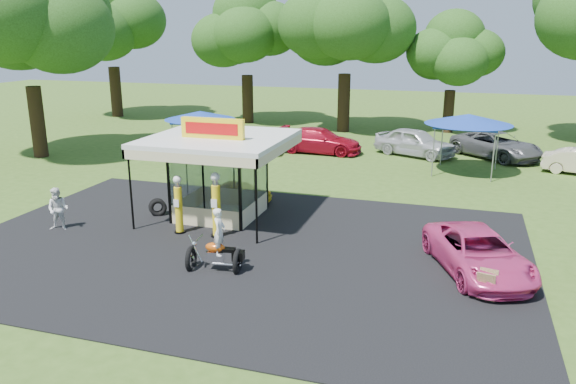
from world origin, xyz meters
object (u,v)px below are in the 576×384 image
(spectator_west, at_px, (58,209))
(tent_west, at_px, (200,116))
(bg_car_b, at_px, (319,141))
(pink_sedan, at_px, (478,253))
(kiosk_car, at_px, (241,191))
(tent_east, at_px, (469,120))
(motorcycle, at_px, (218,246))
(gas_pump_right, at_px, (216,207))
(gas_pump_left, at_px, (179,206))
(bg_car_a, at_px, (241,141))
(bg_car_c, at_px, (415,142))
(a_frame_sign, at_px, (486,286))
(bg_car_d, at_px, (496,145))
(gas_station_kiosk, at_px, (220,175))

(spectator_west, bearing_deg, tent_west, 76.19)
(bg_car_b, bearing_deg, pink_sedan, -147.55)
(kiosk_car, relative_size, tent_east, 0.61)
(motorcycle, distance_m, kiosk_car, 7.65)
(spectator_west, height_order, bg_car_b, spectator_west)
(gas_pump_right, distance_m, spectator_west, 6.26)
(kiosk_car, height_order, bg_car_b, bg_car_b)
(motorcycle, distance_m, spectator_west, 7.65)
(gas_pump_left, bearing_deg, bg_car_a, 102.94)
(bg_car_a, relative_size, bg_car_c, 1.00)
(tent_east, bearing_deg, bg_car_c, 129.57)
(gas_pump_left, bearing_deg, a_frame_sign, -12.37)
(gas_pump_right, height_order, bg_car_d, gas_pump_right)
(bg_car_a, bearing_deg, gas_station_kiosk, -172.37)
(a_frame_sign, xyz_separation_m, tent_east, (-0.75, 15.66, 2.44))
(spectator_west, bearing_deg, bg_car_c, 41.61)
(a_frame_sign, bearing_deg, tent_east, 106.16)
(gas_station_kiosk, relative_size, kiosk_car, 1.92)
(kiosk_car, distance_m, tent_east, 13.15)
(gas_pump_right, xyz_separation_m, bg_car_d, (10.47, 17.69, -0.41))
(a_frame_sign, bearing_deg, bg_car_a, 143.84)
(spectator_west, bearing_deg, bg_car_b, 55.71)
(bg_car_a, bearing_deg, a_frame_sign, -150.15)
(bg_car_d, bearing_deg, kiosk_car, -178.21)
(gas_station_kiosk, relative_size, pink_sedan, 1.11)
(bg_car_c, bearing_deg, tent_east, -116.26)
(bg_car_a, relative_size, bg_car_d, 0.88)
(bg_car_d, bearing_deg, gas_pump_left, -171.54)
(motorcycle, xyz_separation_m, bg_car_a, (-6.13, 17.08, -0.03))
(spectator_west, bearing_deg, a_frame_sign, -19.99)
(gas_pump_left, relative_size, bg_car_d, 0.40)
(a_frame_sign, relative_size, tent_east, 0.20)
(gas_pump_right, relative_size, a_frame_sign, 2.73)
(bg_car_a, xyz_separation_m, tent_east, (13.51, -1.08, 2.08))
(bg_car_a, bearing_deg, tent_east, -105.15)
(motorcycle, distance_m, bg_car_d, 22.43)
(spectator_west, relative_size, bg_car_b, 0.31)
(a_frame_sign, height_order, pink_sedan, pink_sedan)
(gas_station_kiosk, relative_size, bg_car_b, 1.01)
(kiosk_car, bearing_deg, motorcycle, -163.34)
(a_frame_sign, height_order, spectator_west, spectator_west)
(gas_station_kiosk, height_order, tent_west, gas_station_kiosk)
(a_frame_sign, xyz_separation_m, bg_car_c, (-3.76, 19.30, 0.39))
(pink_sedan, bearing_deg, bg_car_d, 63.34)
(pink_sedan, xyz_separation_m, bg_car_d, (1.25, 18.14, 0.11))
(bg_car_d, bearing_deg, a_frame_sign, -140.36)
(gas_station_kiosk, distance_m, bg_car_a, 12.64)
(bg_car_b, distance_m, bg_car_d, 10.77)
(gas_station_kiosk, relative_size, tent_west, 1.29)
(bg_car_c, height_order, tent_west, tent_west)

